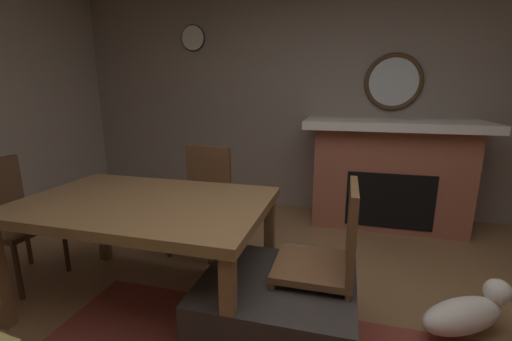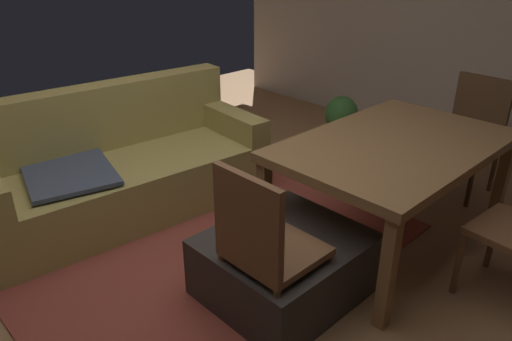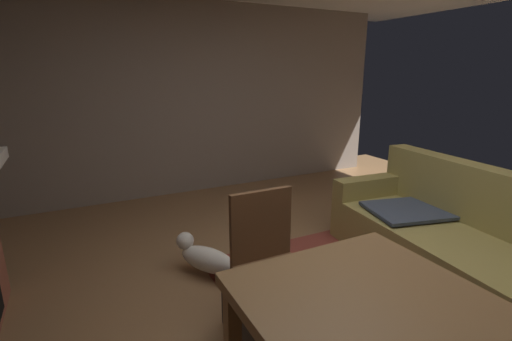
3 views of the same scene
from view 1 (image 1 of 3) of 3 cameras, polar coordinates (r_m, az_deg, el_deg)
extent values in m
cube|color=gray|center=(4.09, 12.97, 11.25)|extent=(6.82, 0.12, 2.59)
cube|color=#9E5642|center=(3.86, 21.38, -1.01)|extent=(1.52, 0.60, 1.05)
cube|color=black|center=(3.66, 21.56, -4.63)|extent=(0.83, 0.10, 0.56)
cube|color=white|center=(3.72, 22.19, 7.24)|extent=(1.76, 0.76, 0.08)
torus|color=#4C331E|center=(4.02, 22.20, 13.67)|extent=(0.60, 0.05, 0.60)
cylinder|color=silver|center=(4.02, 22.20, 13.67)|extent=(0.51, 0.01, 0.51)
cube|color=#2D2826|center=(2.12, 3.56, -22.24)|extent=(0.87, 0.76, 0.37)
cube|color=black|center=(2.10, 4.56, -16.20)|extent=(0.13, 0.16, 0.02)
cube|color=brown|center=(2.29, -18.34, -5.43)|extent=(1.57, 1.02, 0.06)
cube|color=brown|center=(1.80, -4.65, -23.60)|extent=(0.07, 0.07, 0.68)
cube|color=brown|center=(2.55, 2.30, -11.79)|extent=(0.07, 0.07, 0.68)
cube|color=brown|center=(3.17, -24.50, -7.84)|extent=(0.07, 0.07, 0.68)
cube|color=#513823|center=(3.09, -35.19, -7.87)|extent=(0.46, 0.46, 0.04)
cylinder|color=#513823|center=(3.14, -29.45, -11.23)|extent=(0.04, 0.04, 0.41)
cylinder|color=#513823|center=(2.92, -35.24, -13.89)|extent=(0.04, 0.04, 0.41)
cylinder|color=#513823|center=(3.43, -34.13, -9.80)|extent=(0.04, 0.04, 0.41)
cube|color=brown|center=(3.05, -9.63, -5.80)|extent=(0.47, 0.47, 0.04)
cube|color=brown|center=(3.14, -8.05, -0.21)|extent=(0.44, 0.07, 0.48)
cylinder|color=brown|center=(2.88, -7.87, -11.74)|extent=(0.04, 0.04, 0.41)
cylinder|color=brown|center=(3.07, -14.62, -10.40)|extent=(0.04, 0.04, 0.41)
cylinder|color=brown|center=(3.21, -4.55, -8.94)|extent=(0.04, 0.04, 0.41)
cylinder|color=brown|center=(3.38, -10.81, -7.95)|extent=(0.04, 0.04, 0.41)
cube|color=brown|center=(2.06, 9.60, -15.63)|extent=(0.44, 0.44, 0.04)
cube|color=brown|center=(1.94, 15.85, -9.29)|extent=(0.04, 0.44, 0.48)
cylinder|color=brown|center=(2.04, 2.64, -23.32)|extent=(0.04, 0.04, 0.41)
cylinder|color=brown|center=(2.36, 4.80, -17.65)|extent=(0.04, 0.04, 0.41)
cylinder|color=brown|center=(2.01, 14.96, -24.38)|extent=(0.04, 0.04, 0.41)
cylinder|color=brown|center=(2.34, 15.00, -18.43)|extent=(0.04, 0.04, 0.41)
ellipsoid|color=silver|center=(2.44, 31.47, -20.20)|extent=(0.57, 0.46, 0.20)
sphere|color=silver|center=(2.56, 35.64, -16.29)|extent=(0.15, 0.15, 0.15)
cylinder|color=silver|center=(4.45, -10.58, 21.13)|extent=(0.28, 0.03, 0.28)
torus|color=black|center=(4.45, -10.58, 21.13)|extent=(0.31, 0.02, 0.31)
camera|label=2|loc=(3.52, 39.97, 17.71)|focal=33.64mm
camera|label=3|loc=(3.43, -19.86, 16.78)|focal=25.56mm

